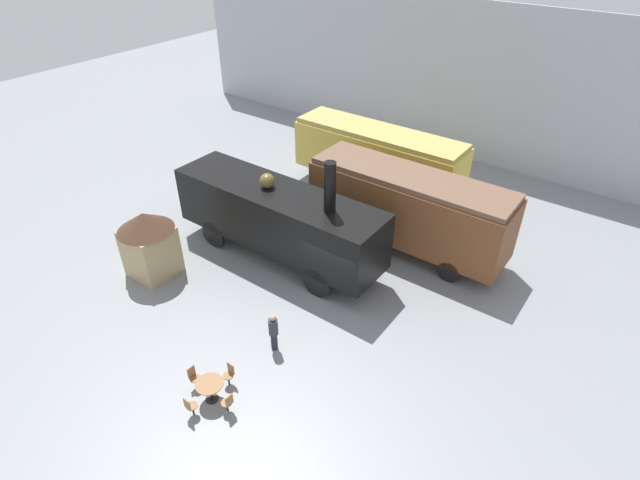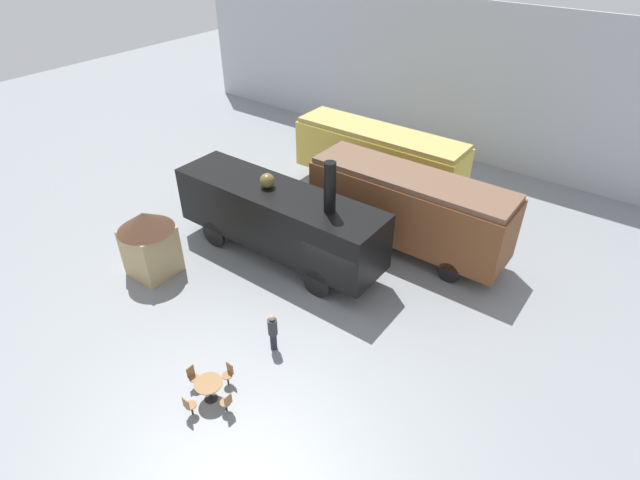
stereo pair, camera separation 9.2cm
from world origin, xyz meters
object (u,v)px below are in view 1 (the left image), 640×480
object	(u,v)px
passenger_coach_wooden	(408,206)
steam_locomotive	(278,216)
ticket_kiosk	(148,241)
cafe_chair_0	(228,402)
visitor_person	(274,331)
cafe_table_near	(210,387)
passenger_coach_vintage	(378,155)

from	to	relation	value
passenger_coach_wooden	steam_locomotive	size ratio (longest dim) A/B	0.92
steam_locomotive	ticket_kiosk	xyz separation A→B (m)	(-3.62, -4.12, -0.45)
passenger_coach_wooden	steam_locomotive	world-z (taller)	steam_locomotive
cafe_chair_0	visitor_person	size ratio (longest dim) A/B	0.54
cafe_table_near	steam_locomotive	bearing A→B (deg)	113.97
passenger_coach_wooden	steam_locomotive	bearing A→B (deg)	-135.38
passenger_coach_vintage	visitor_person	distance (m)	12.55
cafe_table_near	cafe_chair_0	distance (m)	0.83
passenger_coach_vintage	cafe_chair_0	bearing A→B (deg)	-76.24
steam_locomotive	cafe_table_near	bearing A→B (deg)	-66.03
cafe_chair_0	visitor_person	distance (m)	3.02
passenger_coach_vintage	cafe_table_near	xyz separation A→B (m)	(2.85, -15.00, -1.61)
cafe_chair_0	ticket_kiosk	world-z (taller)	ticket_kiosk
passenger_coach_wooden	ticket_kiosk	world-z (taller)	passenger_coach_wooden
cafe_chair_0	visitor_person	xyz separation A→B (m)	(-0.63, 2.93, 0.35)
passenger_coach_wooden	ticket_kiosk	bearing A→B (deg)	-133.40
passenger_coach_vintage	cafe_chair_0	size ratio (longest dim) A/B	10.63
cafe_table_near	cafe_chair_0	bearing A→B (deg)	-2.38
ticket_kiosk	visitor_person	bearing A→B (deg)	-2.55
passenger_coach_wooden	passenger_coach_vintage	bearing A→B (deg)	135.91
steam_locomotive	ticket_kiosk	size ratio (longest dim) A/B	3.30
steam_locomotive	visitor_person	xyz separation A→B (m)	(3.45, -4.43, -1.26)
passenger_coach_vintage	passenger_coach_wooden	bearing A→B (deg)	-44.09
ticket_kiosk	steam_locomotive	bearing A→B (deg)	48.69
passenger_coach_vintage	ticket_kiosk	world-z (taller)	passenger_coach_vintage
passenger_coach_wooden	cafe_chair_0	world-z (taller)	passenger_coach_wooden
steam_locomotive	visitor_person	bearing A→B (deg)	-52.06
passenger_coach_vintage	ticket_kiosk	distance (m)	12.47
steam_locomotive	visitor_person	distance (m)	5.76
passenger_coach_vintage	cafe_table_near	world-z (taller)	passenger_coach_vintage
ticket_kiosk	cafe_table_near	bearing A→B (deg)	-25.04
steam_locomotive	cafe_table_near	size ratio (longest dim) A/B	10.87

